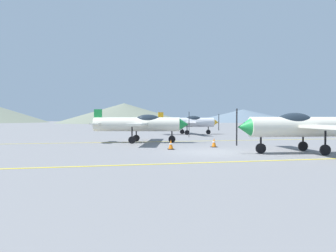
% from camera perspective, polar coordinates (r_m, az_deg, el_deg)
% --- Properties ---
extents(ground_plane, '(400.00, 400.00, 0.00)m').
position_cam_1_polar(ground_plane, '(17.00, 8.06, -4.86)').
color(ground_plane, slate).
extents(apron_line_near, '(80.00, 0.16, 0.01)m').
position_cam_1_polar(apron_line_near, '(13.58, 13.43, -6.45)').
color(apron_line_near, yellow).
rests_on(apron_line_near, ground_plane).
extents(apron_line_far, '(80.00, 0.16, 0.01)m').
position_cam_1_polar(apron_line_far, '(24.78, 1.67, -2.86)').
color(apron_line_far, yellow).
rests_on(apron_line_far, ground_plane).
extents(airplane_near, '(7.47, 8.58, 2.56)m').
position_cam_1_polar(airplane_near, '(17.89, 24.11, -0.02)').
color(airplane_near, silver).
rests_on(airplane_near, ground_plane).
extents(airplane_mid, '(7.50, 8.51, 2.56)m').
position_cam_1_polar(airplane_mid, '(23.60, -5.15, 0.41)').
color(airplane_mid, silver).
rests_on(airplane_mid, ground_plane).
extents(airplane_far, '(7.38, 8.52, 2.56)m').
position_cam_1_polar(airplane_far, '(35.63, 3.84, 0.75)').
color(airplane_far, silver).
rests_on(airplane_far, ground_plane).
extents(traffic_cone_front, '(0.36, 0.36, 0.59)m').
position_cam_1_polar(traffic_cone_front, '(20.00, 8.55, -3.09)').
color(traffic_cone_front, black).
rests_on(traffic_cone_front, ground_plane).
extents(traffic_cone_side, '(0.36, 0.36, 0.59)m').
position_cam_1_polar(traffic_cone_side, '(18.33, 0.54, -3.49)').
color(traffic_cone_side, black).
rests_on(traffic_cone_side, ground_plane).
extents(hill_centerleft, '(56.02, 56.02, 8.20)m').
position_cam_1_polar(hill_centerleft, '(129.46, -8.15, 2.40)').
color(hill_centerleft, slate).
rests_on(hill_centerleft, ground_plane).
extents(hill_centerright, '(54.22, 54.22, 6.37)m').
position_cam_1_polar(hill_centerright, '(158.20, 13.80, 1.86)').
color(hill_centerright, slate).
rests_on(hill_centerright, ground_plane).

